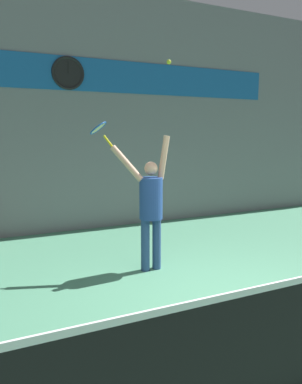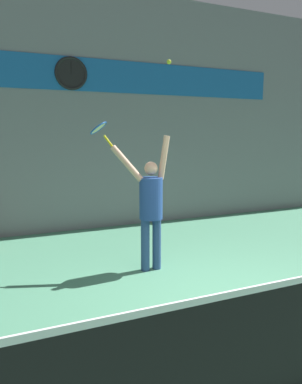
# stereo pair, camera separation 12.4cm
# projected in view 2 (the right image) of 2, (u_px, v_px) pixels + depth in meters

# --- Properties ---
(ground_plane) EXTENTS (18.00, 18.00, 0.00)m
(ground_plane) POSITION_uv_depth(u_px,v_px,m) (247.00, 313.00, 4.29)
(ground_plane) COLOR #4C8C6B
(back_wall) EXTENTS (18.00, 0.10, 5.00)m
(back_wall) POSITION_uv_depth(u_px,v_px,m) (115.00, 112.00, 8.06)
(back_wall) COLOR slate
(back_wall) RESTS_ON ground_plane
(sponsor_banner) EXTENTS (7.88, 0.02, 0.67)m
(sponsor_banner) POSITION_uv_depth(u_px,v_px,m) (116.00, 76.00, 7.89)
(sponsor_banner) COLOR #195B9E
(scoreboard_clock) EXTENTS (0.66, 0.06, 0.66)m
(scoreboard_clock) POSITION_uv_depth(u_px,v_px,m) (71.00, 73.00, 7.49)
(scoreboard_clock) COLOR black
(tennis_player) EXTENTS (0.83, 0.50, 2.01)m
(tennis_player) POSITION_uv_depth(u_px,v_px,m) (151.00, 204.00, 5.52)
(tennis_player) COLOR #2D4C7F
(tennis_player) RESTS_ON ground_plane
(tennis_racket) EXTENTS (0.38, 0.38, 0.38)m
(tennis_racket) POSITION_uv_depth(u_px,v_px,m) (99.00, 129.00, 5.43)
(tennis_racket) COLOR yellow
(tennis_ball) EXTENTS (0.06, 0.06, 0.06)m
(tennis_ball) POSITION_uv_depth(u_px,v_px,m) (169.00, 62.00, 5.27)
(tennis_ball) COLOR #CCDB2D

